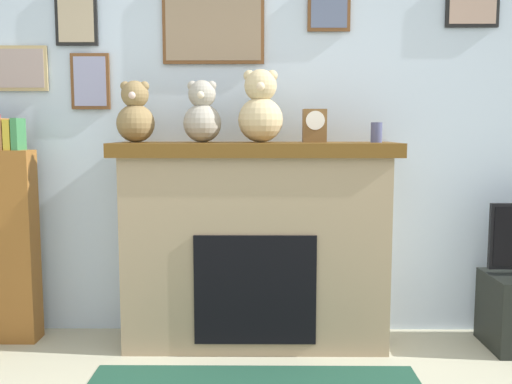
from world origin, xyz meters
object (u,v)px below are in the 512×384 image
Objects in this scene: teddy_bear_brown at (261,110)px; mantel_clock at (314,126)px; fireplace at (255,243)px; candle_jar at (376,132)px; teddy_bear_cream at (202,115)px; teddy_bear_tan at (135,115)px.

mantel_clock is at bearing -0.16° from teddy_bear_brown.
candle_jar is at bearing -1.43° from fireplace.
mantel_clock is at bearing -3.17° from fireplace.
fireplace is 14.14× the size of candle_jar.
teddy_bear_brown is at bearing 179.84° from mantel_clock.
teddy_bear_cream is at bearing 179.92° from mantel_clock.
candle_jar is at bearing 0.22° from mantel_clock.
teddy_bear_brown reaches higher than candle_jar.
candle_jar is 0.36m from mantel_clock.
candle_jar is 1.41m from teddy_bear_tan.
mantel_clock is at bearing -179.78° from candle_jar.
mantel_clock is (0.34, -0.02, 0.70)m from fireplace.
fireplace is 4.59× the size of teddy_bear_cream.
teddy_bear_tan is 0.73m from teddy_bear_brown.
teddy_bear_brown reaches higher than mantel_clock.
fireplace is 1.04m from teddy_bear_tan.
teddy_bear_tan is at bearing 180.00° from teddy_bear_cream.
teddy_bear_cream is at bearing -179.97° from candle_jar.
teddy_bear_cream is (-1.02, -0.00, 0.10)m from candle_jar.
fireplace is 0.97m from candle_jar.
teddy_bear_tan is (-1.05, 0.00, 0.06)m from mantel_clock.
candle_jar reaches higher than fireplace.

